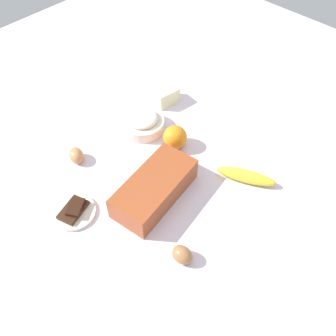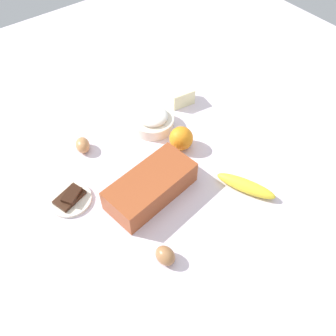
# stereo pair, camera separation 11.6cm
# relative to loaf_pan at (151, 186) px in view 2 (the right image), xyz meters

# --- Properties ---
(ground_plane) EXTENTS (2.40, 2.40, 0.02)m
(ground_plane) POSITION_rel_loaf_pan_xyz_m (0.08, 0.02, -0.05)
(ground_plane) COLOR silver
(loaf_pan) EXTENTS (0.30, 0.17, 0.08)m
(loaf_pan) POSITION_rel_loaf_pan_xyz_m (0.00, 0.00, 0.00)
(loaf_pan) COLOR #9E4723
(loaf_pan) RESTS_ON ground_plane
(flour_bowl) EXTENTS (0.15, 0.15, 0.07)m
(flour_bowl) POSITION_rel_loaf_pan_xyz_m (0.18, 0.24, -0.01)
(flour_bowl) COLOR silver
(flour_bowl) RESTS_ON ground_plane
(banana) EXTENTS (0.12, 0.19, 0.04)m
(banana) POSITION_rel_loaf_pan_xyz_m (0.24, -0.16, -0.02)
(banana) COLOR yellow
(banana) RESTS_ON ground_plane
(orange_fruit) EXTENTS (0.08, 0.08, 0.08)m
(orange_fruit) POSITION_rel_loaf_pan_xyz_m (0.20, 0.10, -0.00)
(orange_fruit) COLOR orange
(orange_fruit) RESTS_ON ground_plane
(butter_block) EXTENTS (0.10, 0.08, 0.06)m
(butter_block) POSITION_rel_loaf_pan_xyz_m (0.34, 0.28, -0.01)
(butter_block) COLOR #F4EDB2
(butter_block) RESTS_ON ground_plane
(egg_near_butter) EXTENTS (0.05, 0.06, 0.05)m
(egg_near_butter) POSITION_rel_loaf_pan_xyz_m (-0.10, -0.20, -0.02)
(egg_near_butter) COLOR #9D6940
(egg_near_butter) RESTS_ON ground_plane
(egg_beside_bowl) EXTENTS (0.07, 0.08, 0.05)m
(egg_beside_bowl) POSITION_rel_loaf_pan_xyz_m (-0.07, 0.29, -0.02)
(egg_beside_bowl) COLOR #BC7F4D
(egg_beside_bowl) RESTS_ON ground_plane
(chocolate_plate) EXTENTS (0.13, 0.13, 0.03)m
(chocolate_plate) POSITION_rel_loaf_pan_xyz_m (-0.21, 0.13, -0.03)
(chocolate_plate) COLOR silver
(chocolate_plate) RESTS_ON ground_plane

